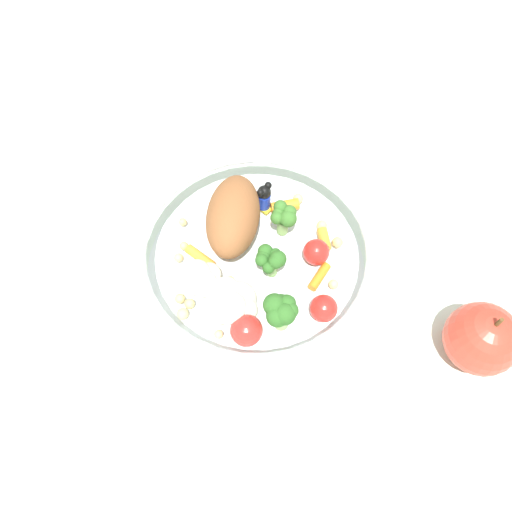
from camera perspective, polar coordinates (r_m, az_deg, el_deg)
name	(u,v)px	position (r m, az deg, el deg)	size (l,w,h in m)	color
ground_plane	(267,262)	(0.56, 1.21, -0.64)	(2.40, 2.40, 0.00)	silver
food_container	(250,256)	(0.53, -0.69, -0.03)	(0.24, 0.24, 0.06)	white
loose_apple	(481,339)	(0.53, 23.49, -8.33)	(0.07, 0.07, 0.08)	#BC3828
folded_napkin	(17,312)	(0.58, -24.80, -5.63)	(0.12, 0.11, 0.01)	white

